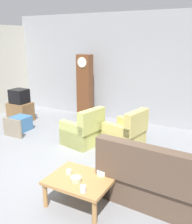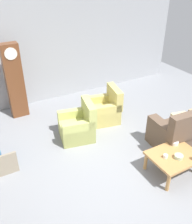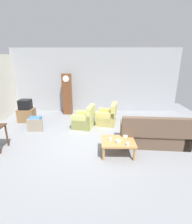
{
  "view_description": "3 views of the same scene",
  "coord_description": "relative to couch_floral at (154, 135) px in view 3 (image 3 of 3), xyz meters",
  "views": [
    {
      "loc": [
        2.61,
        -3.65,
        2.48
      ],
      "look_at": [
        0.16,
        0.91,
        0.98
      ],
      "focal_mm": 41.09,
      "sensor_mm": 36.0,
      "label": 1
    },
    {
      "loc": [
        -2.36,
        -3.23,
        3.59
      ],
      "look_at": [
        -0.11,
        0.86,
        0.83
      ],
      "focal_mm": 39.43,
      "sensor_mm": 36.0,
      "label": 2
    },
    {
      "loc": [
        0.21,
        -5.06,
        2.69
      ],
      "look_at": [
        0.1,
        0.76,
        0.82
      ],
      "focal_mm": 26.74,
      "sensor_mm": 36.0,
      "label": 3
    }
  ],
  "objects": [
    {
      "name": "coffee_table_wood",
      "position": [
        -1.21,
        -0.56,
        0.02
      ],
      "size": [
        0.96,
        0.76,
        0.43
      ],
      "color": "#B27F47",
      "rests_on": "ground_plane"
    },
    {
      "name": "couch_floral",
      "position": [
        0.0,
        0.0,
        0.0
      ],
      "size": [
        2.16,
        1.02,
        1.04
      ],
      "color": "brown",
      "rests_on": "ground_plane"
    },
    {
      "name": "framed_picture_leaning",
      "position": [
        -4.22,
        0.98,
        -0.11
      ],
      "size": [
        0.6,
        0.05,
        0.49
      ],
      "primitive_type": "cube",
      "color": "gray",
      "rests_on": "ground_plane"
    },
    {
      "name": "ground_plane",
      "position": [
        -1.98,
        0.17,
        -0.36
      ],
      "size": [
        10.4,
        10.4,
        0.0
      ],
      "primitive_type": "plane",
      "color": "gray"
    },
    {
      "name": "armchair_olive_near",
      "position": [
        -2.36,
        1.44,
        -0.05
      ],
      "size": [
        0.93,
        0.91,
        0.92
      ],
      "color": "#B7BC66",
      "rests_on": "ground_plane"
    },
    {
      "name": "armchair_olive_far",
      "position": [
        -1.41,
        1.8,
        -0.05
      ],
      "size": [
        0.93,
        0.91,
        0.92
      ],
      "color": "tan",
      "rests_on": "ground_plane"
    },
    {
      "name": "grandfather_clock",
      "position": [
        -3.34,
        3.18,
        0.65
      ],
      "size": [
        0.44,
        0.3,
        2.01
      ],
      "color": "brown",
      "rests_on": "ground_plane"
    },
    {
      "name": "garage_door_wall",
      "position": [
        -1.98,
        3.77,
        1.24
      ],
      "size": [
        8.4,
        0.16,
        3.2
      ],
      "primitive_type": "cube",
      "color": "#9EA0A5",
      "rests_on": "ground_plane"
    },
    {
      "name": "bowl_shallow_green",
      "position": [
        -1.22,
        -0.66,
        0.11
      ],
      "size": [
        0.17,
        0.17,
        0.07
      ],
      "primitive_type": "cylinder",
      "color": "#B2C69E",
      "rests_on": "coffee_table_wood"
    },
    {
      "name": "tv_stand_cabinet",
      "position": [
        -4.99,
        2.08,
        -0.07
      ],
      "size": [
        0.68,
        0.52,
        0.57
      ],
      "primitive_type": "cube",
      "color": "brown",
      "rests_on": "ground_plane"
    },
    {
      "name": "cup_blue_rimmed",
      "position": [
        -0.99,
        -0.84,
        0.13
      ],
      "size": [
        0.08,
        0.08,
        0.1
      ],
      "primitive_type": "cylinder",
      "color": "silver",
      "rests_on": "coffee_table_wood"
    },
    {
      "name": "bowl_white_stacked",
      "position": [
        -0.97,
        -0.3,
        0.11
      ],
      "size": [
        0.16,
        0.16,
        0.07
      ],
      "primitive_type": "cylinder",
      "color": "white",
      "rests_on": "coffee_table_wood"
    },
    {
      "name": "storage_box_blue",
      "position": [
        -4.4,
        1.47,
        -0.16
      ],
      "size": [
        0.47,
        0.46,
        0.39
      ],
      "primitive_type": "cube",
      "color": "teal",
      "rests_on": "ground_plane"
    },
    {
      "name": "tv_crt",
      "position": [
        -4.99,
        2.08,
        0.43
      ],
      "size": [
        0.48,
        0.44,
        0.42
      ],
      "primitive_type": "cube",
      "color": "black",
      "rests_on": "tv_stand_cabinet"
    },
    {
      "name": "cup_white_porcelain",
      "position": [
        -1.43,
        -0.53,
        0.11
      ],
      "size": [
        0.09,
        0.09,
        0.07
      ],
      "primitive_type": "cylinder",
      "color": "white",
      "rests_on": "coffee_table_wood"
    }
  ]
}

